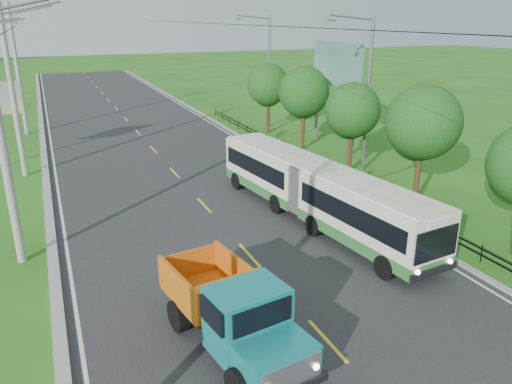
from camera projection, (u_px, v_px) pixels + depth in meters
ground at (327, 341)px, 14.58m from camera, size 240.00×240.00×0.00m
road at (167, 164)px, 31.93m from camera, size 14.00×120.00×0.02m
curb_left at (46, 177)px, 29.26m from camera, size 0.40×120.00×0.15m
curb_right at (268, 152)px, 34.55m from camera, size 0.30×120.00×0.10m
edge_line_left at (56, 176)px, 29.48m from camera, size 0.12×120.00×0.00m
edge_line_right at (262, 153)px, 34.38m from camera, size 0.12×120.00×0.00m
centre_dash at (327, 341)px, 14.57m from camera, size 0.12×2.20×0.00m
railing_right at (323, 171)px, 29.58m from camera, size 0.04×40.00×0.60m
pole_near at (1, 132)px, 17.65m from camera, size 3.51×0.32×10.00m
pole_mid at (13, 89)px, 28.06m from camera, size 3.51×0.32×10.00m
pole_far at (18, 69)px, 38.47m from camera, size 3.51×0.32×10.00m
tree_third at (422, 126)px, 23.95m from camera, size 3.60×3.62×6.00m
tree_fourth at (352, 113)px, 29.29m from camera, size 3.24×3.31×5.40m
tree_fifth at (304, 95)px, 34.40m from camera, size 3.48×3.52×5.80m
tree_back at (268, 87)px, 39.68m from camera, size 3.30×3.36×5.50m
streetlight_mid at (366, 90)px, 29.01m from camera, size 3.02×0.20×9.07m
streetlight_far at (267, 68)px, 41.16m from camera, size 3.02×0.20×9.07m
planter_near at (423, 217)px, 22.86m from camera, size 0.64×0.64×0.67m
planter_mid at (332, 170)px, 29.80m from camera, size 0.64×0.64×0.67m
planter_far at (275, 141)px, 36.74m from camera, size 0.64×0.64×0.67m
billboard_right at (336, 71)px, 34.68m from camera, size 0.24×6.00×7.30m
bus at (316, 188)px, 22.59m from camera, size 3.82×13.96×2.66m
dump_truck at (233, 309)px, 13.80m from camera, size 2.97×5.85×2.35m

